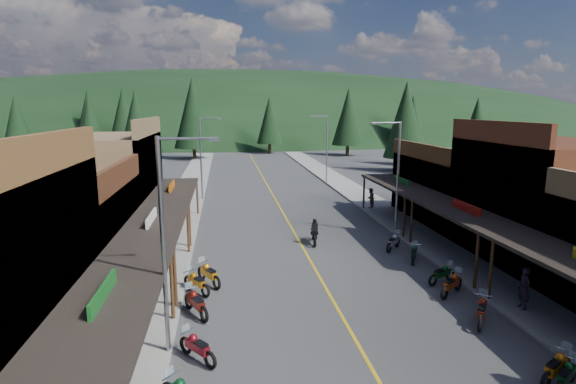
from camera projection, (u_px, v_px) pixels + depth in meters
name	position (u px, v px, depth m)	size (l,w,h in m)	color
ground	(322.00, 282.00, 23.35)	(220.00, 220.00, 0.00)	#38383A
centerline	(277.00, 202.00, 42.80)	(0.15, 90.00, 0.01)	gold
sidewalk_west	(184.00, 204.00, 41.58)	(3.40, 94.00, 0.15)	gray
sidewalk_east	(365.00, 199.00, 43.99)	(3.40, 94.00, 0.15)	gray
shop_west_2	(49.00, 236.00, 22.62)	(10.90, 9.00, 6.20)	#3F2111
shop_west_3	(98.00, 185.00, 31.77)	(10.90, 10.20, 8.20)	brown
shop_east_2	(547.00, 201.00, 26.26)	(10.90, 9.00, 8.20)	#562B19
shop_east_3	(461.00, 189.00, 35.78)	(10.90, 10.20, 6.20)	#4C2D16
streetlight_0	(167.00, 237.00, 15.71)	(2.16, 0.18, 8.00)	gray
streetlight_1	(202.00, 155.00, 42.95)	(2.16, 0.18, 8.00)	gray
streetlight_2	(396.00, 173.00, 31.26)	(2.16, 0.18, 8.00)	gray
streetlight_3	(326.00, 146.00, 52.66)	(2.16, 0.18, 8.00)	gray
ridge_hill	(238.00, 133.00, 154.65)	(310.00, 140.00, 60.00)	black
pine_0	(17.00, 122.00, 76.88)	(5.04, 5.04, 11.00)	black
pine_1	(123.00, 116.00, 86.75)	(5.88, 5.88, 12.50)	black
pine_2	(193.00, 113.00, 76.88)	(6.72, 6.72, 14.00)	black
pine_3	(270.00, 120.00, 86.89)	(5.04, 5.04, 11.00)	black
pine_4	(348.00, 116.00, 82.85)	(5.88, 5.88, 12.50)	black
pine_5	(405.00, 112.00, 96.61)	(6.72, 6.72, 14.00)	black
pine_6	(477.00, 119.00, 90.77)	(5.04, 5.04, 11.00)	black
pine_7	(89.00, 116.00, 91.47)	(5.88, 5.88, 12.50)	black
pine_8	(90.00, 130.00, 58.08)	(4.48, 4.48, 10.00)	black
pine_9	(412.00, 124.00, 69.26)	(4.93, 4.93, 10.80)	black
pine_10	(136.00, 121.00, 68.21)	(5.38, 5.38, 11.60)	black
pine_11	(406.00, 120.00, 61.74)	(5.82, 5.82, 12.40)	black
bike_west_5	(197.00, 346.00, 15.96)	(0.68, 2.03, 1.16)	maroon
bike_west_6	(196.00, 302.00, 19.45)	(0.74, 2.22, 1.27)	maroon
bike_west_7	(196.00, 281.00, 21.84)	(0.70, 2.09, 1.19)	#B6660D
bike_west_8	(209.00, 273.00, 22.84)	(0.75, 2.24, 1.28)	#CA7E0E
bike_east_3	(567.00, 375.00, 14.32)	(0.63, 1.88, 1.08)	#0D4219
bike_east_4	(556.00, 366.00, 14.70)	(0.69, 2.06, 1.18)	#B8610D
bike_east_5	(482.00, 310.00, 18.74)	(0.73, 2.18, 1.24)	maroon
bike_east_6	(452.00, 283.00, 21.59)	(0.71, 2.12, 1.21)	#B5370C
bike_east_7	(442.00, 273.00, 23.07)	(0.64, 1.92, 1.10)	#0E4915
bike_east_8	(414.00, 253.00, 26.33)	(0.63, 1.90, 1.09)	#0C3E1A
bike_east_9	(393.00, 241.00, 28.42)	(0.68, 2.03, 1.16)	#9B9BA0
rider_on_bike	(314.00, 233.00, 29.82)	(1.04, 2.38, 1.76)	black
pedestrian_east_a	(524.00, 288.00, 19.76)	(0.69, 0.46, 1.90)	black
pedestrian_east_b	(370.00, 198.00, 39.73)	(0.86, 0.49, 1.77)	#4F3C32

